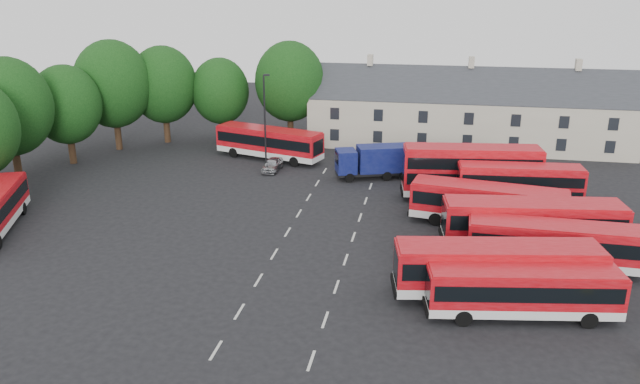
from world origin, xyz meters
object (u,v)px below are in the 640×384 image
Objects in this scene: bus_row_a at (523,288)px; silver_car at (272,165)px; bus_dd_south at (519,186)px; box_truck at (375,160)px; lamppost at (265,121)px.

silver_car is at bearing 121.33° from bus_row_a.
bus_dd_south is 14.24m from box_truck.
box_truck is at bearing 145.88° from bus_dd_south.
lamppost is at bearing 160.79° from box_truck.
box_truck is 2.03× the size of silver_car.
bus_dd_south reaches higher than box_truck.
silver_car is at bearing 157.13° from bus_dd_south.
bus_row_a is at bearing -99.67° from bus_dd_south.
lamppost is at bearing -137.06° from silver_car.
bus_dd_south is at bearing -17.38° from lamppost.
lamppost is at bearing 122.51° from bus_row_a.
bus_row_a is 32.42m from silver_car.
silver_car is (-22.52, 7.65, -1.65)m from bus_dd_south.
box_truck is 0.78× the size of lamppost.
box_truck is (-10.66, 24.27, -0.04)m from bus_row_a.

